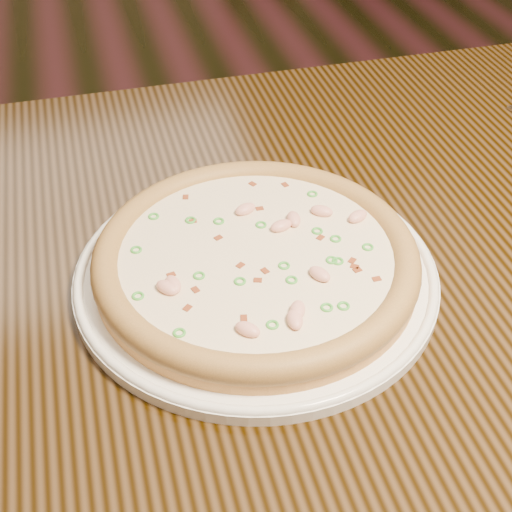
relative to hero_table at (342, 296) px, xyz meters
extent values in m
plane|color=black|center=(-0.23, 0.72, -0.65)|extent=(9.00, 9.00, 0.00)
cube|color=black|center=(0.00, 0.00, 0.08)|extent=(1.20, 0.80, 0.04)
cylinder|color=white|center=(-0.12, -0.05, 0.10)|extent=(0.37, 0.37, 0.01)
torus|color=white|center=(-0.12, -0.05, 0.11)|extent=(0.36, 0.36, 0.01)
cylinder|color=tan|center=(-0.12, -0.05, 0.12)|extent=(0.32, 0.32, 0.02)
torus|color=#B17F3D|center=(-0.12, -0.05, 0.13)|extent=(0.32, 0.32, 0.03)
cylinder|color=silver|center=(-0.12, -0.05, 0.13)|extent=(0.27, 0.27, 0.00)
ellipsoid|color=#F2B29E|center=(-0.07, -0.10, 0.14)|extent=(0.02, 0.03, 0.01)
ellipsoid|color=#F2B29E|center=(-0.11, 0.02, 0.14)|extent=(0.03, 0.02, 0.01)
ellipsoid|color=#F2B29E|center=(-0.16, -0.15, 0.14)|extent=(0.03, 0.03, 0.01)
ellipsoid|color=#F2B29E|center=(-0.21, -0.08, 0.14)|extent=(0.03, 0.03, 0.01)
ellipsoid|color=#F2B29E|center=(-0.04, -0.01, 0.14)|extent=(0.03, 0.02, 0.01)
ellipsoid|color=#F2B29E|center=(-0.21, -0.08, 0.14)|extent=(0.02, 0.03, 0.01)
ellipsoid|color=#F2B29E|center=(-0.11, -0.14, 0.14)|extent=(0.02, 0.03, 0.01)
ellipsoid|color=#F2B29E|center=(-0.11, -0.15, 0.14)|extent=(0.02, 0.03, 0.01)
ellipsoid|color=#F2B29E|center=(0.00, -0.03, 0.14)|extent=(0.03, 0.02, 0.01)
ellipsoid|color=#F2B29E|center=(-0.09, -0.02, 0.14)|extent=(0.03, 0.02, 0.01)
ellipsoid|color=#F2B29E|center=(-0.07, -0.01, 0.14)|extent=(0.02, 0.03, 0.01)
cube|color=maroon|center=(-0.05, -0.05, 0.13)|extent=(0.01, 0.01, 0.00)
cube|color=maroon|center=(-0.10, 0.02, 0.13)|extent=(0.01, 0.01, 0.00)
cube|color=maroon|center=(-0.03, -0.10, 0.13)|extent=(0.01, 0.01, 0.00)
cube|color=maroon|center=(-0.17, 0.06, 0.13)|extent=(0.01, 0.01, 0.00)
cube|color=maroon|center=(-0.03, -0.09, 0.13)|extent=(0.01, 0.01, 0.00)
cube|color=maroon|center=(-0.06, 0.05, 0.13)|extent=(0.01, 0.01, 0.00)
cube|color=maroon|center=(-0.15, -0.02, 0.13)|extent=(0.01, 0.01, 0.00)
cube|color=maroon|center=(-0.02, -0.12, 0.13)|extent=(0.01, 0.01, 0.00)
cube|color=maroon|center=(-0.09, 0.07, 0.13)|extent=(0.01, 0.01, 0.00)
cube|color=maroon|center=(-0.14, -0.07, 0.13)|extent=(0.01, 0.01, 0.00)
cube|color=maroon|center=(-0.15, -0.14, 0.13)|extent=(0.01, 0.01, 0.00)
cube|color=maroon|center=(-0.20, -0.11, 0.13)|extent=(0.01, 0.01, 0.00)
cube|color=maroon|center=(-0.21, -0.06, 0.13)|extent=(0.01, 0.01, 0.00)
cube|color=maroon|center=(-0.19, -0.09, 0.13)|extent=(0.01, 0.01, 0.00)
cube|color=maroon|center=(-0.17, 0.02, 0.13)|extent=(0.01, 0.01, 0.00)
cube|color=maroon|center=(-0.03, -0.10, 0.13)|extent=(0.01, 0.01, 0.00)
cube|color=maroon|center=(-0.12, -0.08, 0.13)|extent=(0.01, 0.01, 0.00)
cube|color=maroon|center=(-0.13, -0.09, 0.13)|extent=(0.01, 0.01, 0.00)
torus|color=green|center=(-0.05, -0.03, 0.13)|extent=(0.01, 0.01, 0.00)
torus|color=green|center=(-0.04, -0.05, 0.13)|extent=(0.02, 0.02, 0.00)
torus|color=green|center=(-0.08, -0.14, 0.13)|extent=(0.02, 0.02, 0.00)
torus|color=green|center=(-0.05, -0.08, 0.13)|extent=(0.01, 0.01, 0.00)
torus|color=green|center=(-0.05, -0.08, 0.13)|extent=(0.01, 0.01, 0.00)
torus|color=green|center=(-0.01, -0.07, 0.13)|extent=(0.02, 0.02, 0.00)
torus|color=green|center=(-0.24, -0.08, 0.13)|extent=(0.01, 0.01, 0.00)
torus|color=green|center=(-0.23, -0.02, 0.13)|extent=(0.02, 0.02, 0.00)
torus|color=green|center=(-0.21, 0.03, 0.13)|extent=(0.02, 0.02, 0.00)
torus|color=green|center=(-0.13, -0.15, 0.13)|extent=(0.01, 0.01, 0.00)
torus|color=green|center=(-0.14, 0.01, 0.13)|extent=(0.01, 0.01, 0.00)
torus|color=green|center=(-0.10, -0.10, 0.13)|extent=(0.02, 0.02, 0.00)
torus|color=green|center=(-0.10, -0.08, 0.13)|extent=(0.01, 0.01, 0.00)
torus|color=green|center=(-0.21, -0.14, 0.13)|extent=(0.02, 0.02, 0.00)
torus|color=green|center=(-0.15, -0.09, 0.13)|extent=(0.01, 0.01, 0.00)
torus|color=green|center=(-0.10, -0.01, 0.13)|extent=(0.02, 0.02, 0.00)
torus|color=green|center=(-0.17, 0.02, 0.13)|extent=(0.02, 0.02, 0.00)
torus|color=green|center=(-0.06, -0.14, 0.13)|extent=(0.02, 0.02, 0.00)
torus|color=green|center=(-0.18, -0.07, 0.13)|extent=(0.01, 0.01, 0.00)
torus|color=green|center=(-0.04, 0.03, 0.13)|extent=(0.01, 0.01, 0.00)
camera|label=1|loc=(-0.26, -0.57, 0.58)|focal=50.00mm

